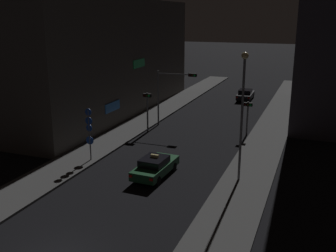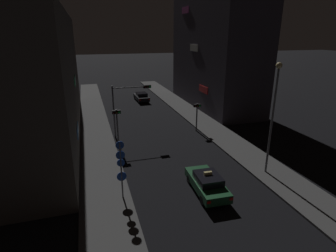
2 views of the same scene
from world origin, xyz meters
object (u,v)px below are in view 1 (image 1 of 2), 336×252
street_lamp_near_block (243,102)px  traffic_light_left_kerb (147,104)px  far_car (245,94)px  sign_pole_left (89,131)px  taxi (155,166)px  traffic_light_right_kerb (248,111)px  traffic_light_overhead (172,87)px

street_lamp_near_block → traffic_light_left_kerb: bearing=140.8°
traffic_light_left_kerb → street_lamp_near_block: street_lamp_near_block is taller
far_car → sign_pole_left: 28.03m
taxi → far_car: 28.02m
traffic_light_right_kerb → street_lamp_near_block: size_ratio=0.38×
traffic_light_left_kerb → sign_pole_left: bearing=-95.2°
sign_pole_left → traffic_light_left_kerb: bearing=84.8°
traffic_light_left_kerb → far_car: bearing=71.8°
taxi → street_lamp_near_block: 7.43m
traffic_light_overhead → traffic_light_left_kerb: size_ratio=1.45×
traffic_light_right_kerb → street_lamp_near_block: (1.44, -10.82, 3.12)m
taxi → sign_pole_left: 6.03m
traffic_light_overhead → traffic_light_right_kerb: 7.79m
traffic_light_overhead → traffic_light_right_kerb: (7.60, -0.46, -1.65)m
traffic_light_right_kerb → traffic_light_overhead: bearing=176.5°
traffic_light_overhead → traffic_light_right_kerb: size_ratio=1.73×
far_car → street_lamp_near_block: bearing=-80.4°
taxi → sign_pole_left: bearing=171.3°
taxi → traffic_light_right_kerb: size_ratio=1.40×
far_car → traffic_light_right_kerb: size_ratio=1.39×
street_lamp_near_block → sign_pole_left: bearing=-178.6°
far_car → traffic_light_overhead: bearing=-106.2°
traffic_light_left_kerb → traffic_light_right_kerb: traffic_light_left_kerb is taller
sign_pole_left → street_lamp_near_block: size_ratio=0.47×
traffic_light_overhead → street_lamp_near_block: bearing=-51.3°
traffic_light_overhead → sign_pole_left: size_ratio=1.38×
taxi → traffic_light_right_kerb: traffic_light_right_kerb is taller
traffic_light_overhead → traffic_light_right_kerb: traffic_light_overhead is taller
taxi → traffic_light_left_kerb: bearing=116.8°
taxi → traffic_light_overhead: bearing=105.4°
traffic_light_right_kerb → street_lamp_near_block: 11.35m
traffic_light_right_kerb → street_lamp_near_block: street_lamp_near_block is taller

